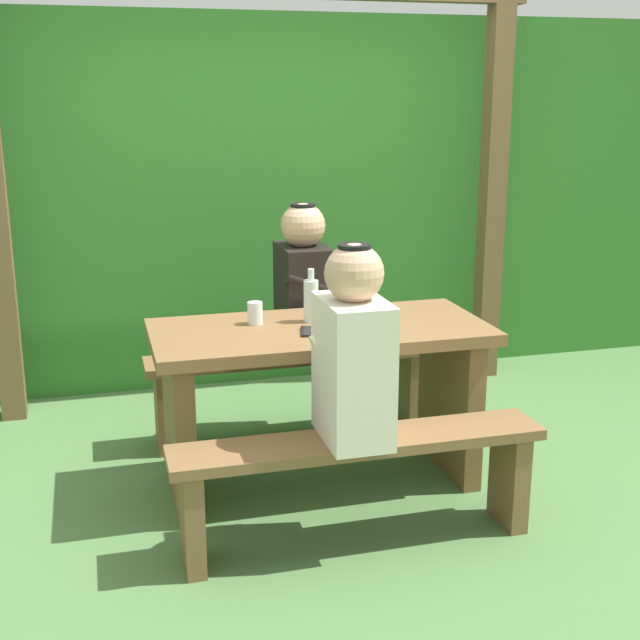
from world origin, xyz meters
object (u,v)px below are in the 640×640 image
picnic_table (320,377)px  bottle_left (311,300)px  bench_near (359,468)px  drinking_glass (255,313)px  cell_phone (310,331)px  person_black_coat (303,285)px  person_white_shirt (353,351)px  bench_far (291,376)px

picnic_table → bottle_left: bearing=101.4°
bench_near → drinking_glass: drinking_glass is taller
cell_phone → bottle_left: bearing=86.3°
person_black_coat → bottle_left: bearing=-100.2°
picnic_table → drinking_glass: size_ratio=14.74×
bench_near → person_black_coat: person_black_coat is taller
bottle_left → bench_near: bearing=-88.5°
bench_near → bottle_left: 0.80m
person_white_shirt → person_black_coat: size_ratio=1.00×
picnic_table → bench_far: bearing=90.0°
bench_far → bottle_left: bearing=-92.1°
bench_far → person_black_coat: 0.46m
bench_near → bottle_left: bottle_left is taller
drinking_glass → cell_phone: 0.27m
person_white_shirt → drinking_glass: 0.69m
person_black_coat → person_white_shirt: bearing=-94.8°
picnic_table → bench_near: size_ratio=1.00×
bench_far → person_black_coat: person_black_coat is taller
person_white_shirt → person_black_coat: same height
picnic_table → person_white_shirt: 0.61m
bench_far → person_black_coat: bearing=-2.9°
bench_far → bottle_left: size_ratio=6.12×
bench_near → bench_far: same height
drinking_glass → bottle_left: 0.24m
bench_far → bench_near: bearing=-90.0°
drinking_glass → bottle_left: bottle_left is taller
bench_far → cell_phone: (-0.07, -0.62, 0.40)m
bench_near → cell_phone: bearing=98.0°
person_black_coat → bottle_left: 0.47m
bottle_left → cell_phone: (-0.05, -0.16, -0.09)m
picnic_table → person_black_coat: bearing=83.1°
bench_near → bench_far: (0.00, 1.09, 0.00)m
bench_near → bottle_left: size_ratio=6.12×
bench_far → person_white_shirt: person_white_shirt is taller
bench_near → picnic_table: bearing=90.0°
picnic_table → cell_phone: size_ratio=10.00×
person_black_coat → bottle_left: size_ratio=3.14×
bench_near → cell_phone: size_ratio=10.00×
person_white_shirt → drinking_glass: person_white_shirt is taller
bench_near → bench_far: 1.09m
person_black_coat → drinking_glass: bearing=-126.3°
picnic_table → cell_phone: 0.25m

